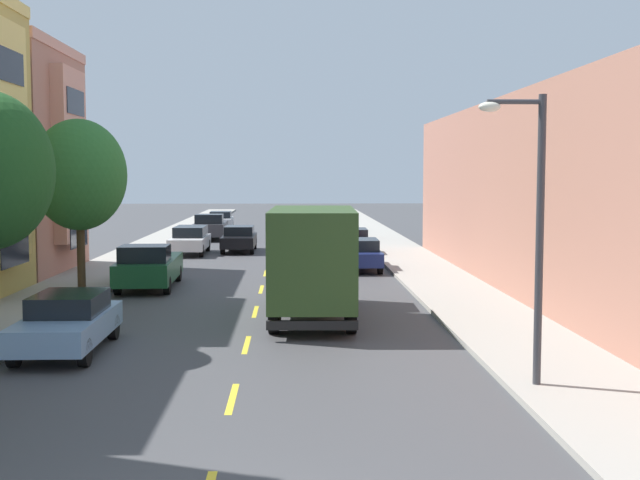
{
  "coord_description": "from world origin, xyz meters",
  "views": [
    {
      "loc": [
        1.18,
        -8.63,
        4.38
      ],
      "look_at": [
        2.37,
        26.27,
        1.52
      ],
      "focal_mm": 45.78,
      "sensor_mm": 36.0,
      "label": 1
    }
  ],
  "objects_px": {
    "parked_wagon_white": "(190,239)",
    "parked_sedan_navy": "(360,254)",
    "street_lamp": "(532,215)",
    "delivery_box_truck": "(313,256)",
    "parked_pickup_forest": "(149,267)",
    "parked_pickup_charcoal": "(211,227)",
    "parked_sedan_sky": "(68,322)",
    "parked_wagon_red": "(342,228)",
    "parked_sedan_silver": "(221,220)",
    "moving_black_sedan": "(239,238)",
    "parked_hatchback_teal": "(335,223)",
    "street_tree_third": "(79,175)",
    "parked_sedan_burgundy": "(352,241)"
  },
  "relations": [
    {
      "from": "parked_pickup_charcoal",
      "to": "parked_wagon_white",
      "type": "height_order",
      "value": "parked_pickup_charcoal"
    },
    {
      "from": "parked_pickup_charcoal",
      "to": "parked_wagon_white",
      "type": "xyz_separation_m",
      "value": [
        -0.13,
        -9.77,
        -0.02
      ]
    },
    {
      "from": "street_lamp",
      "to": "parked_sedan_burgundy",
      "type": "relative_size",
      "value": 1.28
    },
    {
      "from": "street_tree_third",
      "to": "parked_sedan_silver",
      "type": "bearing_deg",
      "value": 86.6
    },
    {
      "from": "parked_pickup_charcoal",
      "to": "parked_wagon_white",
      "type": "relative_size",
      "value": 1.14
    },
    {
      "from": "parked_sedan_silver",
      "to": "parked_sedan_navy",
      "type": "bearing_deg",
      "value": -72.1
    },
    {
      "from": "delivery_box_truck",
      "to": "moving_black_sedan",
      "type": "height_order",
      "value": "delivery_box_truck"
    },
    {
      "from": "parked_hatchback_teal",
      "to": "parked_sedan_navy",
      "type": "bearing_deg",
      "value": -90.27
    },
    {
      "from": "parked_wagon_red",
      "to": "parked_sedan_navy",
      "type": "relative_size",
      "value": 1.05
    },
    {
      "from": "street_tree_third",
      "to": "parked_sedan_navy",
      "type": "relative_size",
      "value": 1.36
    },
    {
      "from": "parked_pickup_forest",
      "to": "parked_pickup_charcoal",
      "type": "distance_m",
      "value": 23.05
    },
    {
      "from": "street_tree_third",
      "to": "parked_sedan_burgundy",
      "type": "height_order",
      "value": "street_tree_third"
    },
    {
      "from": "delivery_box_truck",
      "to": "parked_sedan_burgundy",
      "type": "relative_size",
      "value": 1.61
    },
    {
      "from": "parked_wagon_white",
      "to": "moving_black_sedan",
      "type": "height_order",
      "value": "parked_wagon_white"
    },
    {
      "from": "parked_sedan_navy",
      "to": "parked_sedan_burgundy",
      "type": "bearing_deg",
      "value": 88.82
    },
    {
      "from": "parked_pickup_forest",
      "to": "parked_sedan_burgundy",
      "type": "relative_size",
      "value": 1.18
    },
    {
      "from": "parked_sedan_silver",
      "to": "parked_hatchback_teal",
      "type": "relative_size",
      "value": 1.13
    },
    {
      "from": "street_lamp",
      "to": "parked_wagon_red",
      "type": "height_order",
      "value": "street_lamp"
    },
    {
      "from": "parked_sedan_sky",
      "to": "parked_sedan_burgundy",
      "type": "distance_m",
      "value": 25.21
    },
    {
      "from": "parked_pickup_forest",
      "to": "parked_sedan_sky",
      "type": "xyz_separation_m",
      "value": [
        -0.04,
        -11.1,
        -0.08
      ]
    },
    {
      "from": "moving_black_sedan",
      "to": "street_lamp",
      "type": "bearing_deg",
      "value": -75.39
    },
    {
      "from": "parked_wagon_white",
      "to": "parked_sedan_navy",
      "type": "bearing_deg",
      "value": -41.7
    },
    {
      "from": "parked_sedan_sky",
      "to": "parked_pickup_forest",
      "type": "bearing_deg",
      "value": 89.77
    },
    {
      "from": "street_lamp",
      "to": "parked_sedan_sky",
      "type": "height_order",
      "value": "street_lamp"
    },
    {
      "from": "parked_wagon_white",
      "to": "parked_sedan_silver",
      "type": "bearing_deg",
      "value": 90.01
    },
    {
      "from": "street_lamp",
      "to": "parked_pickup_charcoal",
      "type": "distance_m",
      "value": 39.55
    },
    {
      "from": "street_lamp",
      "to": "parked_wagon_red",
      "type": "relative_size",
      "value": 1.22
    },
    {
      "from": "street_lamp",
      "to": "parked_hatchback_teal",
      "type": "height_order",
      "value": "street_lamp"
    },
    {
      "from": "street_lamp",
      "to": "delivery_box_truck",
      "type": "relative_size",
      "value": 0.79
    },
    {
      "from": "parked_pickup_forest",
      "to": "parked_sedan_silver",
      "type": "xyz_separation_m",
      "value": [
        -0.08,
        32.29,
        -0.08
      ]
    },
    {
      "from": "street_tree_third",
      "to": "parked_pickup_forest",
      "type": "xyz_separation_m",
      "value": [
        2.1,
        1.71,
        -3.49
      ]
    },
    {
      "from": "parked_sedan_silver",
      "to": "parked_sedan_burgundy",
      "type": "bearing_deg",
      "value": -66.07
    },
    {
      "from": "parked_pickup_charcoal",
      "to": "parked_sedan_sky",
      "type": "xyz_separation_m",
      "value": [
        -0.1,
        -34.15,
        -0.08
      ]
    },
    {
      "from": "street_lamp",
      "to": "delivery_box_truck",
      "type": "height_order",
      "value": "street_lamp"
    },
    {
      "from": "street_tree_third",
      "to": "delivery_box_truck",
      "type": "relative_size",
      "value": 0.85
    },
    {
      "from": "parked_sedan_silver",
      "to": "moving_black_sedan",
      "type": "bearing_deg",
      "value": -81.71
    },
    {
      "from": "moving_black_sedan",
      "to": "parked_sedan_sky",
      "type": "bearing_deg",
      "value": -95.66
    },
    {
      "from": "street_tree_third",
      "to": "delivery_box_truck",
      "type": "xyz_separation_m",
      "value": [
        8.19,
        -5.07,
        -2.42
      ]
    },
    {
      "from": "parked_hatchback_teal",
      "to": "parked_sedan_silver",
      "type": "bearing_deg",
      "value": 157.97
    },
    {
      "from": "parked_hatchback_teal",
      "to": "moving_black_sedan",
      "type": "height_order",
      "value": "parked_hatchback_teal"
    },
    {
      "from": "delivery_box_truck",
      "to": "parked_pickup_charcoal",
      "type": "bearing_deg",
      "value": 101.44
    },
    {
      "from": "street_tree_third",
      "to": "street_lamp",
      "type": "distance_m",
      "value": 18.19
    },
    {
      "from": "parked_pickup_forest",
      "to": "delivery_box_truck",
      "type": "bearing_deg",
      "value": -48.07
    },
    {
      "from": "parked_hatchback_teal",
      "to": "moving_black_sedan",
      "type": "relative_size",
      "value": 0.89
    },
    {
      "from": "parked_sedan_burgundy",
      "to": "parked_wagon_white",
      "type": "distance_m",
      "value": 8.79
    },
    {
      "from": "street_tree_third",
      "to": "parked_sedan_sky",
      "type": "height_order",
      "value": "street_tree_third"
    },
    {
      "from": "parked_sedan_sky",
      "to": "parked_wagon_red",
      "type": "bearing_deg",
      "value": 75.2
    },
    {
      "from": "parked_sedan_silver",
      "to": "parked_hatchback_teal",
      "type": "bearing_deg",
      "value": -22.03
    },
    {
      "from": "moving_black_sedan",
      "to": "parked_hatchback_teal",
      "type": "bearing_deg",
      "value": 66.59
    },
    {
      "from": "parked_pickup_charcoal",
      "to": "parked_sedan_sky",
      "type": "height_order",
      "value": "parked_pickup_charcoal"
    }
  ]
}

